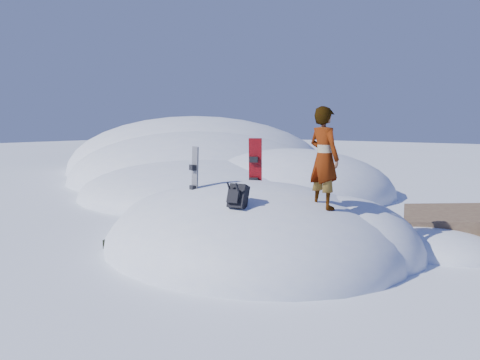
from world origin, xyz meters
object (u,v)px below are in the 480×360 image
Objects in this scene: snowboard_dark at (194,180)px; snowboard_red at (255,172)px; backpack at (238,196)px; person at (324,158)px.

snowboard_red is at bearing 92.87° from snowboard_dark.
backpack is (1.15, -2.13, -0.20)m from snowboard_red.
snowboard_red is 1.60m from snowboard_dark.
person is (2.27, -0.89, 0.50)m from snowboard_red.
backpack is at bearing -88.97° from snowboard_red.
snowboard_red is at bearing 106.85° from backpack.
snowboard_red is 1.10× the size of snowboard_dark.
snowboard_dark reaches higher than backpack.
snowboard_red is 2.43m from backpack.
person reaches higher than backpack.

